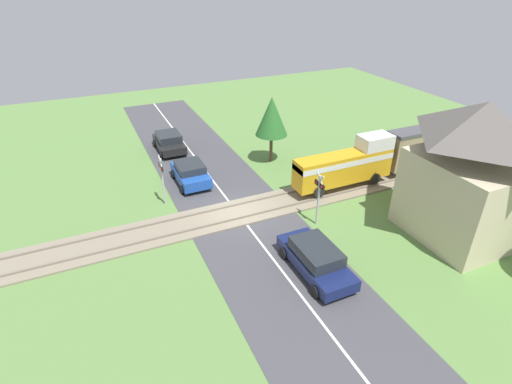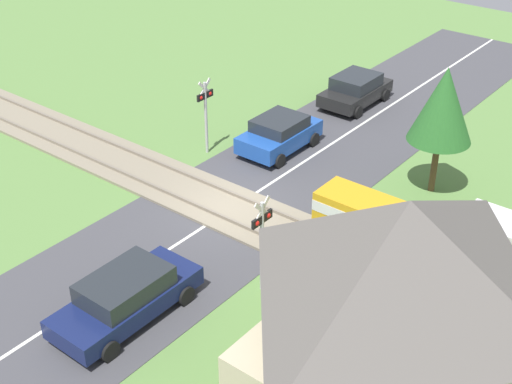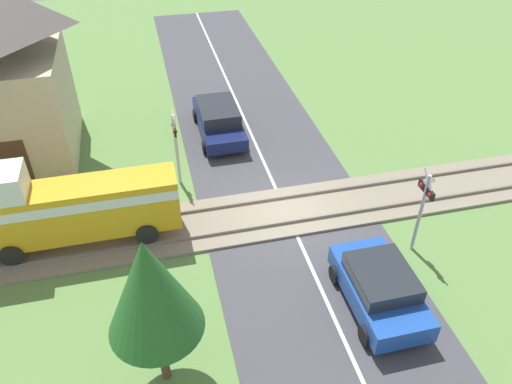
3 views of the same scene
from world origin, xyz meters
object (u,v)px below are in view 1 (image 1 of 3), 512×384
pedestrian_by_station (408,188)px  crossing_signal_west_approach (162,174)px  car_far_side (316,258)px  station_building (468,175)px  crossing_signal_east_approach (319,193)px  train (397,152)px  car_near_crossing (190,173)px  car_behind_queue (169,142)px

pedestrian_by_station → crossing_signal_west_approach: bearing=-111.5°
car_far_side → station_building: 8.98m
crossing_signal_west_approach → crossing_signal_east_approach: (5.73, 7.36, 0.00)m
train → crossing_signal_west_approach: size_ratio=4.71×
car_near_crossing → pedestrian_by_station: 14.11m
train → station_building: station_building is taller
train → crossing_signal_east_approach: (2.87, -8.08, 0.19)m
train → pedestrian_by_station: train is taller
car_far_side → pedestrian_by_station: size_ratio=2.82×
car_far_side → crossing_signal_west_approach: (-9.19, -5.12, 1.28)m
train → crossing_signal_east_approach: train is taller
car_behind_queue → crossing_signal_east_approach: 14.73m
station_building → pedestrian_by_station: 5.05m
car_near_crossing → pedestrian_by_station: (7.58, 11.90, -0.03)m
train → station_building: (6.78, -1.82, 1.80)m
train → car_far_side: train is taller
pedestrian_by_station → station_building: bearing=-7.4°
pedestrian_by_station → car_far_side: bearing=-68.1°
pedestrian_by_station → train: bearing=154.4°
car_far_side → crossing_signal_east_approach: bearing=147.1°
station_building → crossing_signal_east_approach: bearing=-122.1°
car_behind_queue → crossing_signal_east_approach: crossing_signal_east_approach is taller
car_behind_queue → station_building: bearing=32.8°
train → pedestrian_by_station: 3.20m
crossing_signal_east_approach → pedestrian_by_station: bearing=91.4°
car_far_side → car_behind_queue: car_far_side is taller
crossing_signal_east_approach → station_building: size_ratio=0.43×
car_near_crossing → pedestrian_by_station: size_ratio=2.28×
car_near_crossing → station_building: (11.66, 11.37, 2.89)m
crossing_signal_east_approach → station_building: 7.55m
car_far_side → car_behind_queue: size_ratio=1.19×
car_far_side → station_building: station_building is taller
car_far_side → station_building: bearing=86.9°
car_behind_queue → pedestrian_by_station: 18.06m
train → car_behind_queue: 17.14m
car_far_side → car_behind_queue: 17.45m
crossing_signal_west_approach → pedestrian_by_station: (5.57, 14.14, -1.32)m
train → car_near_crossing: 14.11m
car_behind_queue → pedestrian_by_station: (13.59, 11.90, -0.03)m
crossing_signal_east_approach → pedestrian_by_station: size_ratio=1.98×
crossing_signal_east_approach → station_building: station_building is taller
car_near_crossing → car_far_side: 11.57m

